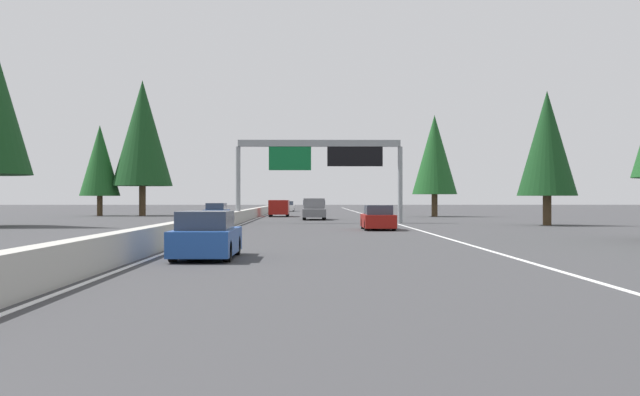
{
  "coord_description": "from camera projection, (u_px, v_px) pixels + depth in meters",
  "views": [
    {
      "loc": [
        -3.99,
        -5.17,
        1.86
      ],
      "look_at": [
        45.19,
        -5.8,
        1.89
      ],
      "focal_mm": 43.16,
      "sensor_mm": 36.0,
      "label": 1
    }
  ],
  "objects": [
    {
      "name": "shoulder_stripe_right",
      "position": [
        376.0,
        218.0,
        74.06
      ],
      "size": [
        160.0,
        0.16,
        0.01
      ],
      "primitive_type": "cube",
      "color": "silver",
      "rests_on": "ground"
    },
    {
      "name": "conifer_right_far",
      "position": [
        435.0,
        155.0,
        78.64
      ],
      "size": [
        4.58,
        4.58,
        10.42
      ],
      "color": "#4C3823",
      "rests_on": "ground"
    },
    {
      "name": "median_barrier",
      "position": [
        260.0,
        211.0,
        83.91
      ],
      "size": [
        180.0,
        0.56,
        0.9
      ],
      "primitive_type": "cube",
      "color": "#ADAAA3",
      "rests_on": "ground"
    },
    {
      "name": "sedan_near_right",
      "position": [
        288.0,
        207.0,
        110.72
      ],
      "size": [
        4.4,
        1.8,
        1.47
      ],
      "color": "white",
      "rests_on": "ground"
    },
    {
      "name": "conifer_right_mid",
      "position": [
        547.0,
        144.0,
        52.99
      ],
      "size": [
        4.09,
        4.09,
        9.3
      ],
      "color": "#4C3823",
      "rests_on": "ground"
    },
    {
      "name": "conifer_left_far",
      "position": [
        100.0,
        161.0,
        82.03
      ],
      "size": [
        4.28,
        4.28,
        9.72
      ],
      "color": "#4C3823",
      "rests_on": "ground"
    },
    {
      "name": "pickup_distant_b",
      "position": [
        314.0,
        209.0,
        67.49
      ],
      "size": [
        5.6,
        2.0,
        1.86
      ],
      "color": "slate",
      "rests_on": "ground"
    },
    {
      "name": "sedan_far_left",
      "position": [
        378.0,
        218.0,
        45.45
      ],
      "size": [
        4.4,
        1.8,
        1.47
      ],
      "color": "maroon",
      "rests_on": "ground"
    },
    {
      "name": "oncoming_near",
      "position": [
        217.0,
        212.0,
        65.18
      ],
      "size": [
        4.4,
        1.8,
        1.47
      ],
      "rotation": [
        0.0,
        0.0,
        3.14
      ],
      "color": "#1E4793",
      "rests_on": "ground"
    },
    {
      "name": "conifer_left_mid",
      "position": [
        142.0,
        133.0,
        82.5
      ],
      "size": [
        6.42,
        6.42,
        14.59
      ],
      "color": "#4C3823",
      "rests_on": "ground"
    },
    {
      "name": "shoulder_stripe_median",
      "position": [
        259.0,
        218.0,
        73.92
      ],
      "size": [
        160.0,
        0.16,
        0.01
      ],
      "primitive_type": "cube",
      "color": "silver",
      "rests_on": "ground"
    },
    {
      "name": "ground_plane",
      "position": [
        248.0,
        221.0,
        63.91
      ],
      "size": [
        320.0,
        320.0,
        0.0
      ],
      "primitive_type": "plane",
      "color": "#38383A"
    },
    {
      "name": "minivan_mid_left",
      "position": [
        279.0,
        207.0,
        78.41
      ],
      "size": [
        5.0,
        1.95,
        1.69
      ],
      "color": "maroon",
      "rests_on": "ground"
    },
    {
      "name": "sedan_near_center",
      "position": [
        206.0,
        236.0,
        23.74
      ],
      "size": [
        4.4,
        1.8,
        1.47
      ],
      "color": "#1E4793",
      "rests_on": "ground"
    },
    {
      "name": "sign_gantry_overhead",
      "position": [
        322.0,
        157.0,
        58.28
      ],
      "size": [
        0.5,
        12.68,
        6.29
      ],
      "color": "gray",
      "rests_on": "ground"
    }
  ]
}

